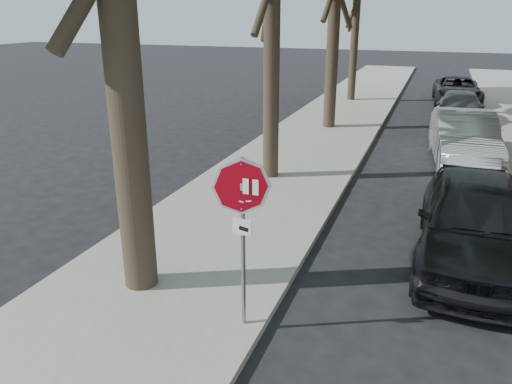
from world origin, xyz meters
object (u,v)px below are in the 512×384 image
Objects in this scene: car_d at (457,91)px; car_c at (459,109)px; car_a at (475,221)px; car_b at (464,139)px; stop_sign at (242,212)px.

car_c is at bearing -93.17° from car_d.
car_a is 18.68m from car_d.
car_d is at bearing 91.46° from car_c.
car_b reaches higher than car_c.
stop_sign is at bearing -112.77° from car_b.
car_a is 7.04m from car_b.
stop_sign is at bearing -132.06° from car_a.
car_c is at bearing 90.85° from car_a.
car_c is 0.94× the size of car_d.
car_d is (0.00, 11.64, -0.13)m from car_b.
car_a is 1.02× the size of car_d.
car_d is (3.30, 22.23, -1.26)m from stop_sign.
car_b is 6.23m from car_c.
car_a reaches higher than car_d.
car_c is at bearing 78.90° from stop_sign.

